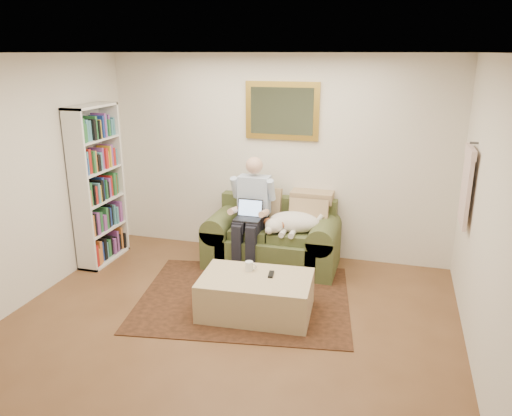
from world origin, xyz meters
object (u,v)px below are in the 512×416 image
at_px(laptop, 249,214).
at_px(coffee_mug, 249,266).
at_px(sofa, 272,243).
at_px(sleeping_dog, 294,222).
at_px(ottoman, 256,295).
at_px(seated_man, 250,215).
at_px(bookshelf, 98,186).

xyz_separation_m(laptop, coffee_mug, (0.28, -0.92, -0.26)).
height_order(sofa, sleeping_dog, sofa).
relative_size(sofa, laptop, 5.15).
relative_size(laptop, sleeping_dog, 0.47).
relative_size(sofa, coffee_mug, 16.42).
height_order(sleeping_dog, ottoman, sleeping_dog).
height_order(seated_man, sleeping_dog, seated_man).
distance_m(sofa, sleeping_dog, 0.46).
distance_m(laptop, ottoman, 1.24).
xyz_separation_m(ottoman, bookshelf, (-2.31, 0.82, 0.79)).
relative_size(sofa, ottoman, 1.45).
bearing_deg(coffee_mug, sofa, 91.58).
bearing_deg(coffee_mug, laptop, 106.86).
bearing_deg(bookshelf, sofa, 11.77).
distance_m(ottoman, coffee_mug, 0.31).
distance_m(seated_man, ottoman, 1.28).
xyz_separation_m(laptop, sleeping_dog, (0.54, 0.13, -0.10)).
xyz_separation_m(coffee_mug, bookshelf, (-2.19, 0.68, 0.54)).
bearing_deg(bookshelf, sleeping_dog, 8.50).
distance_m(laptop, coffee_mug, 0.99).
bearing_deg(sofa, bookshelf, -168.23).
bearing_deg(coffee_mug, seated_man, 105.82).
bearing_deg(sofa, sleeping_dog, -15.74).
bearing_deg(seated_man, laptop, -90.00).
bearing_deg(seated_man, bookshelf, -171.11).
xyz_separation_m(laptop, bookshelf, (-1.91, -0.24, 0.28)).
bearing_deg(coffee_mug, sleeping_dog, 75.87).
relative_size(ottoman, coffee_mug, 11.30).
bearing_deg(coffee_mug, ottoman, -50.73).
xyz_separation_m(sofa, ottoman, (0.15, -1.27, -0.08)).
height_order(sofa, bookshelf, bookshelf).
bearing_deg(sofa, seated_man, -148.55).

